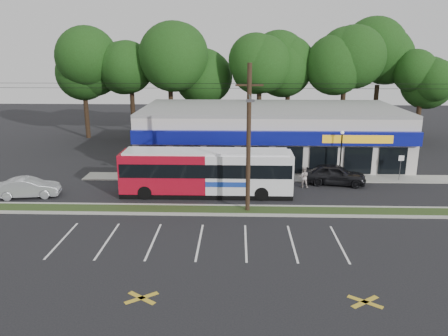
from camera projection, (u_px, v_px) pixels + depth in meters
name	position (u px, v px, depth m)	size (l,w,h in m)	color
ground	(203.00, 216.00, 29.26)	(120.00, 120.00, 0.00)	black
grass_strip	(204.00, 210.00, 30.21)	(40.00, 1.60, 0.12)	#243917
curb_south	(203.00, 214.00, 29.39)	(40.00, 0.25, 0.14)	#9E9E93
curb_north	(205.00, 206.00, 31.02)	(40.00, 0.25, 0.14)	#9E9E93
sidewalk	(269.00, 178.00, 37.77)	(32.00, 2.20, 0.10)	#9E9E93
strip_mall	(270.00, 133.00, 43.72)	(25.00, 12.55, 5.30)	beige
utility_pole	(246.00, 134.00, 28.63)	(50.00, 2.77, 10.00)	black
lamp_post	(341.00, 149.00, 36.69)	(0.30, 0.30, 4.25)	black
sign_post	(401.00, 163.00, 36.62)	(0.45, 0.10, 2.23)	#59595E
tree_line	(253.00, 70.00, 51.95)	(46.76, 6.76, 11.83)	black
metrobus	(207.00, 171.00, 33.11)	(12.97, 2.77, 3.48)	#A60C20
car_dark	(335.00, 174.00, 35.92)	(2.00, 4.98, 1.70)	black
car_silver	(28.00, 188.00, 32.85)	(1.57, 4.50, 1.48)	#95989C
pedestrian_a	(234.00, 172.00, 36.16)	(0.69, 0.45, 1.89)	beige
pedestrian_b	(303.00, 177.00, 35.13)	(0.83, 0.65, 1.71)	beige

